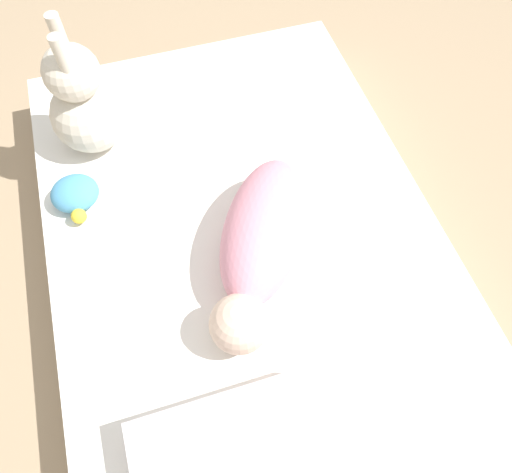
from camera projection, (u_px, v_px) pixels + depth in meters
ground_plane at (250, 275)px, 1.37m from camera, size 12.00×12.00×0.00m
bed_mattress at (249, 262)px, 1.30m from camera, size 1.53×0.97×0.16m
swaddled_baby at (260, 243)px, 1.14m from camera, size 0.49×0.36×0.17m
pillow at (240, 473)px, 0.93m from camera, size 0.28×0.38×0.09m
bunny_plush at (84, 104)px, 1.29m from camera, size 0.20×0.20×0.37m
turtle_plush at (75, 195)px, 1.27m from camera, size 0.14×0.12×0.07m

